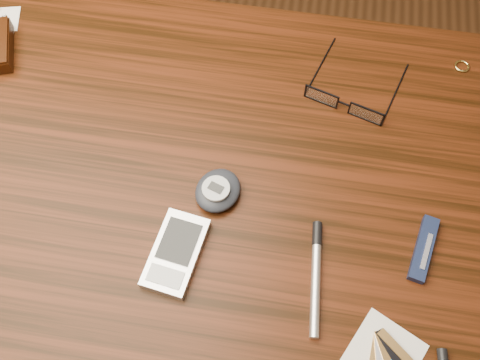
{
  "coord_description": "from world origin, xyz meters",
  "views": [
    {
      "loc": [
        0.11,
        -0.33,
        1.42
      ],
      "look_at": [
        0.05,
        0.01,
        0.76
      ],
      "focal_mm": 40.0,
      "sensor_mm": 36.0,
      "label": 1
    }
  ],
  "objects": [
    {
      "name": "ground",
      "position": [
        0.0,
        0.0,
        0.0
      ],
      "size": [
        3.8,
        3.8,
        0.0
      ],
      "primitive_type": "plane",
      "color": "#472814",
      "rests_on": "ground"
    },
    {
      "name": "desk",
      "position": [
        0.0,
        0.0,
        0.65
      ],
      "size": [
        1.0,
        0.7,
        0.75
      ],
      "color": "#321408",
      "rests_on": "ground"
    },
    {
      "name": "eyeglasses",
      "position": [
        0.18,
        0.17,
        0.76
      ],
      "size": [
        0.16,
        0.16,
        0.03
      ],
      "color": "black",
      "rests_on": "desk"
    },
    {
      "name": "gold_ring",
      "position": [
        0.36,
        0.27,
        0.75
      ],
      "size": [
        0.02,
        0.02,
        0.0
      ],
      "primitive_type": "torus",
      "rotation": [
        0.0,
        0.0,
        0.03
      ],
      "color": "#D4BC60",
      "rests_on": "desk"
    },
    {
      "name": "pda_phone",
      "position": [
        -0.02,
        -0.11,
        0.76
      ],
      "size": [
        0.07,
        0.12,
        0.02
      ],
      "color": "#B7B7BC",
      "rests_on": "desk"
    },
    {
      "name": "pedometer",
      "position": [
        0.02,
        -0.01,
        0.76
      ],
      "size": [
        0.08,
        0.09,
        0.03
      ],
      "color": "black",
      "rests_on": "desk"
    },
    {
      "name": "pocket_knife",
      "position": [
        0.31,
        -0.05,
        0.76
      ],
      "size": [
        0.04,
        0.1,
        0.01
      ],
      "color": "#131838",
      "rests_on": "desk"
    },
    {
      "name": "silver_pen",
      "position": [
        0.17,
        -0.1,
        0.76
      ],
      "size": [
        0.02,
        0.15,
        0.01
      ],
      "color": "silver",
      "rests_on": "desk"
    }
  ]
}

